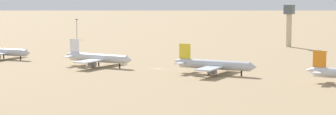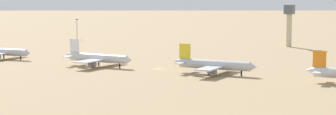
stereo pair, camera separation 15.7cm
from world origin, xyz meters
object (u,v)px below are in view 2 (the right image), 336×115
parked_jet_yellow_4 (214,65)px  control_tower (289,22)px  parked_jet_orange_2 (2,52)px  light_pole_mid (77,27)px  parked_jet_white_3 (98,58)px

parked_jet_yellow_4 → control_tower: bearing=92.5°
parked_jet_orange_2 → parked_jet_yellow_4: (110.07, 0.97, 0.30)m
parked_jet_yellow_4 → light_pole_mid: (-155.81, 115.16, 4.05)m
parked_jet_yellow_4 → parked_jet_white_3: bearing=179.8°
control_tower → parked_jet_orange_2: bearing=-127.4°
control_tower → light_pole_mid: bearing=-175.0°
parked_jet_white_3 → parked_jet_yellow_4: parked_jet_yellow_4 is taller
parked_jet_yellow_4 → light_pole_mid: bearing=140.8°
parked_jet_white_3 → control_tower: (41.93, 130.06, 10.91)m
parked_jet_white_3 → light_pole_mid: light_pole_mid is taller
parked_jet_white_3 → parked_jet_yellow_4: (53.58, 2.39, 0.02)m
parked_jet_orange_2 → light_pole_mid: 124.89m
parked_jet_white_3 → parked_jet_orange_2: bearing=178.6°
parked_jet_white_3 → light_pole_mid: 155.84m
parked_jet_yellow_4 → light_pole_mid: size_ratio=2.62×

